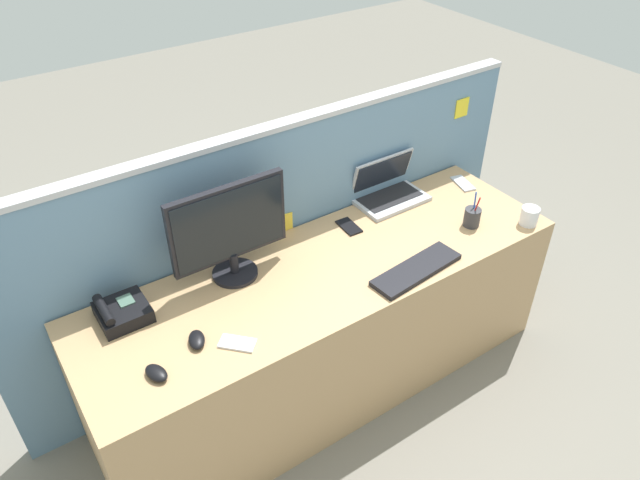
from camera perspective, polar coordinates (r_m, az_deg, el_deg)
ground_plane at (r=3.08m, az=0.54°, el=-12.92°), size 10.00×10.00×0.00m
desk at (r=2.82m, az=0.58°, el=-8.26°), size 2.18×0.67×0.71m
cubicle_divider at (r=2.88m, az=-3.60°, el=-0.12°), size 2.65×0.08×1.24m
desktop_monitor at (r=2.44m, az=-8.59°, el=1.09°), size 0.51×0.19×0.43m
laptop at (r=3.02m, az=6.37°, el=4.86°), size 0.35×0.23×0.22m
desk_phone at (r=2.45m, az=-18.32°, el=-6.49°), size 0.19×0.18×0.09m
keyboard_main at (r=2.59m, az=9.12°, el=-2.79°), size 0.45×0.17×0.02m
computer_mouse_right_hand at (r=2.29m, az=-11.62°, el=-9.25°), size 0.09×0.11×0.03m
computer_mouse_left_hand at (r=2.22m, az=-15.26°, el=-12.08°), size 0.08×0.11×0.03m
pen_cup at (r=2.90m, az=14.23°, el=2.12°), size 0.08×0.08×0.17m
cell_phone_silver_slab at (r=3.23m, az=13.40°, el=5.25°), size 0.10×0.16×0.01m
cell_phone_white_slab at (r=2.27m, az=-7.84°, el=-9.67°), size 0.14×0.14×0.01m
cell_phone_black_slab at (r=2.82m, az=2.76°, el=1.29°), size 0.08×0.14×0.01m
coffee_mug at (r=2.99m, az=19.28°, el=2.18°), size 0.12×0.08×0.09m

